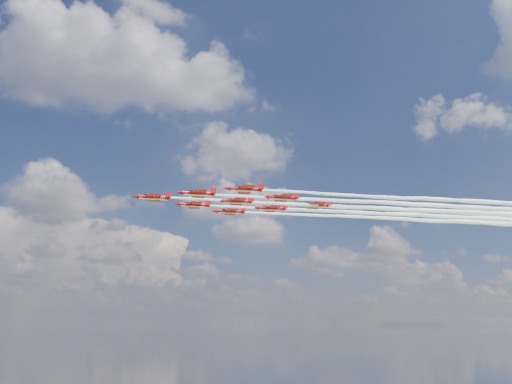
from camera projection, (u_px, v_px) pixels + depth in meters
jet_lead at (368, 208)px, 139.57m from camera, size 124.50×8.58×2.50m
jet_row2_port at (414, 204)px, 135.75m from camera, size 124.50×8.58×2.50m
jet_row2_starb at (393, 214)px, 147.58m from camera, size 124.50×8.58×2.50m
jet_row3_port at (464, 201)px, 131.93m from camera, size 124.50×8.58×2.50m
jet_row3_centre at (438, 211)px, 143.76m from camera, size 124.50×8.58×2.50m
jet_row3_starb at (416, 220)px, 155.59m from camera, size 124.50×8.58×2.50m
jet_row4_port at (486, 208)px, 139.94m from camera, size 124.50×8.58×2.50m
jet_row4_starb at (459, 217)px, 151.77m from camera, size 124.50×8.58×2.50m
jet_tail at (505, 214)px, 147.95m from camera, size 124.50×8.58×2.50m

